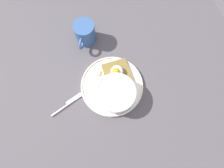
{
  "coord_description": "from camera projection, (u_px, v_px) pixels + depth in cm",
  "views": [
    {
      "loc": [
        18.41,
        -6.61,
        70.66
      ],
      "look_at": [
        0.0,
        0.0,
        5.0
      ],
      "focal_mm": 28.0,
      "sensor_mm": 36.0,
      "label": 1
    }
  ],
  "objects": [
    {
      "name": "poached_egg",
      "position": [
        117.0,
        71.0,
        0.69
      ],
      "size": [
        5.0,
        6.67,
        3.83
      ],
      "color": "white",
      "rests_on": "toast_slice"
    },
    {
      "name": "banana_slice_left",
      "position": [
        95.0,
        88.0,
        0.69
      ],
      "size": [
        3.54,
        3.4,
        1.7
      ],
      "color": "#ECEAB7",
      "rests_on": "plate"
    },
    {
      "name": "oatmeal_bowl",
      "position": [
        117.0,
        94.0,
        0.66
      ],
      "size": [
        14.78,
        14.78,
        6.78
      ],
      "color": "white",
      "rests_on": "plate"
    },
    {
      "name": "coffee_mug",
      "position": [
        85.0,
        33.0,
        0.73
      ],
      "size": [
        11.23,
        8.87,
        9.58
      ],
      "color": "#32548B",
      "rests_on": "ground_plane"
    },
    {
      "name": "banana_slice_back",
      "position": [
        90.0,
        79.0,
        0.7
      ],
      "size": [
        4.22,
        4.15,
        1.57
      ],
      "color": "beige",
      "rests_on": "plate"
    },
    {
      "name": "plate",
      "position": [
        112.0,
        86.0,
        0.71
      ],
      "size": [
        25.22,
        25.22,
        1.6
      ],
      "color": "silver",
      "rests_on": "ground_plane"
    },
    {
      "name": "knife",
      "position": [
        67.0,
        105.0,
        0.69
      ],
      "size": [
        5.17,
        13.86,
        0.8
      ],
      "color": "silver",
      "rests_on": "ground_plane"
    },
    {
      "name": "toast_slice",
      "position": [
        117.0,
        73.0,
        0.71
      ],
      "size": [
        10.9,
        10.9,
        1.42
      ],
      "color": "brown",
      "rests_on": "plate"
    },
    {
      "name": "banana_slice_inner",
      "position": [
        102.0,
        80.0,
        0.71
      ],
      "size": [
        3.77,
        3.83,
        1.32
      ],
      "color": "beige",
      "rests_on": "plate"
    },
    {
      "name": "banana_slice_front",
      "position": [
        96.0,
        81.0,
        0.7
      ],
      "size": [
        3.79,
        3.67,
        1.61
      ],
      "color": "#F8EFC1",
      "rests_on": "plate"
    },
    {
      "name": "ground_plane",
      "position": [
        112.0,
        87.0,
        0.72
      ],
      "size": [
        120.0,
        120.0,
        2.0
      ],
      "primitive_type": "cube",
      "color": "#484549",
      "rests_on": "ground"
    },
    {
      "name": "banana_slice_right",
      "position": [
        97.0,
        73.0,
        0.71
      ],
      "size": [
        3.63,
        3.61,
        1.13
      ],
      "color": "beige",
      "rests_on": "plate"
    }
  ]
}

